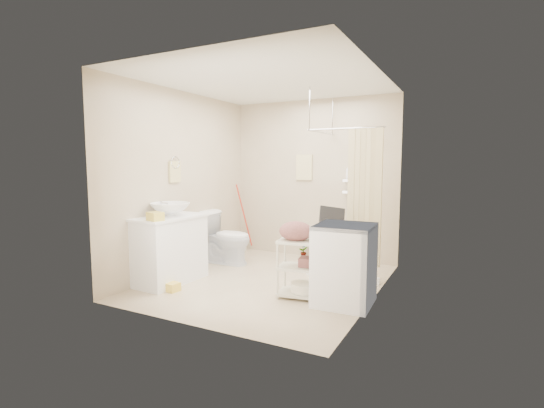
{
  "coord_description": "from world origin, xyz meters",
  "views": [
    {
      "loc": [
        2.38,
        -4.52,
        1.58
      ],
      "look_at": [
        -0.07,
        0.25,
        1.01
      ],
      "focal_mm": 26.0,
      "sensor_mm": 36.0,
      "label": 1
    }
  ],
  "objects_px": {
    "washing_machine": "(345,264)",
    "laundry_rack": "(304,263)",
    "vanity": "(169,249)",
    "toilet": "(226,237)"
  },
  "relations": [
    {
      "from": "washing_machine",
      "to": "laundry_rack",
      "type": "height_order",
      "value": "washing_machine"
    },
    {
      "from": "vanity",
      "to": "laundry_rack",
      "type": "distance_m",
      "value": 1.84
    },
    {
      "from": "toilet",
      "to": "laundry_rack",
      "type": "distance_m",
      "value": 1.94
    },
    {
      "from": "vanity",
      "to": "toilet",
      "type": "bearing_deg",
      "value": 86.79
    },
    {
      "from": "toilet",
      "to": "vanity",
      "type": "bearing_deg",
      "value": 172.3
    },
    {
      "from": "vanity",
      "to": "laundry_rack",
      "type": "xyz_separation_m",
      "value": [
        1.83,
        0.24,
        -0.03
      ]
    },
    {
      "from": "vanity",
      "to": "washing_machine",
      "type": "xyz_separation_m",
      "value": [
        2.3,
        0.27,
        0.01
      ]
    },
    {
      "from": "vanity",
      "to": "laundry_rack",
      "type": "height_order",
      "value": "vanity"
    },
    {
      "from": "toilet",
      "to": "laundry_rack",
      "type": "xyz_separation_m",
      "value": [
        1.71,
        -0.92,
        -0.0
      ]
    },
    {
      "from": "washing_machine",
      "to": "laundry_rack",
      "type": "bearing_deg",
      "value": -178.87
    }
  ]
}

